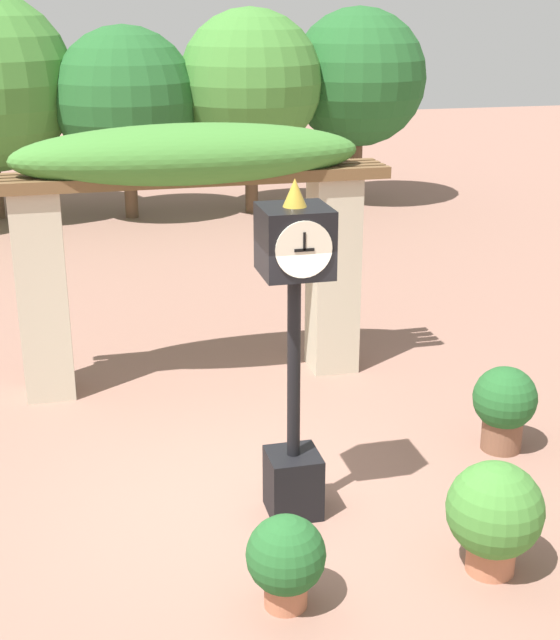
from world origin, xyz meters
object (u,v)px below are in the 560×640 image
potted_plant_near_left (286,559)px  potted_plant_far_left (495,513)px  potted_plant_near_right (504,404)px  pedestal_clock (294,341)px

potted_plant_near_left → potted_plant_far_left: bearing=1.3°
potted_plant_near_right → potted_plant_far_left: (-1.06, -1.91, 0.02)m
potted_plant_near_left → pedestal_clock: bearing=73.1°
potted_plant_near_left → potted_plant_near_right: 3.40m
pedestal_clock → potted_plant_near_right: (2.40, 0.67, -1.15)m
potted_plant_far_left → potted_plant_near_left: bearing=-178.7°
pedestal_clock → potted_plant_near_left: pedestal_clock is taller
potted_plant_near_right → potted_plant_far_left: size_ratio=0.94×
pedestal_clock → potted_plant_far_left: bearing=-42.9°
pedestal_clock → potted_plant_near_right: bearing=15.5°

